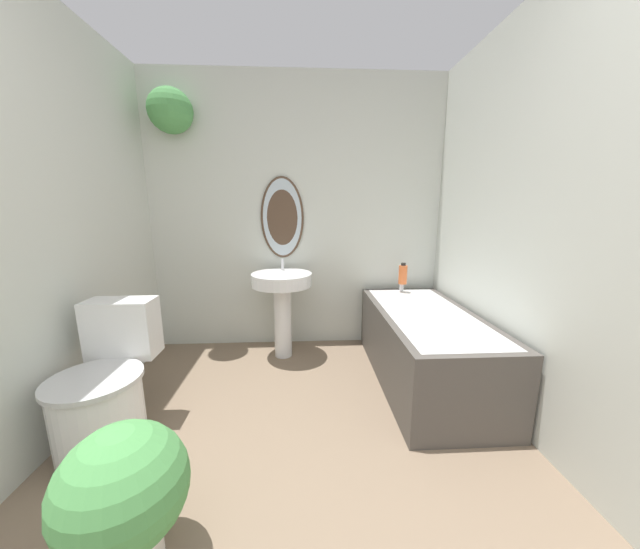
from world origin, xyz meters
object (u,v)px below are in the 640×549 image
object	(u,v)px
bathtub	(425,345)
potted_plant	(124,492)
pedestal_sink	(282,294)
shampoo_bottle	(403,274)
toilet	(106,394)

from	to	relation	value
bathtub	potted_plant	xyz separation A→B (m)	(-1.51, -1.22, 0.05)
pedestal_sink	bathtub	world-z (taller)	pedestal_sink
pedestal_sink	potted_plant	world-z (taller)	pedestal_sink
potted_plant	bathtub	bearing A→B (deg)	38.91
shampoo_bottle	potted_plant	distance (m)	2.36
toilet	bathtub	world-z (taller)	toilet
bathtub	shampoo_bottle	distance (m)	0.71
toilet	bathtub	bearing A→B (deg)	16.45
pedestal_sink	shampoo_bottle	bearing A→B (deg)	5.62
shampoo_bottle	potted_plant	xyz separation A→B (m)	(-1.50, -1.79, -0.37)
shampoo_bottle	potted_plant	size ratio (longest dim) A/B	0.34
potted_plant	toilet	bearing A→B (deg)	124.21
pedestal_sink	bathtub	distance (m)	1.20
bathtub	potted_plant	bearing A→B (deg)	-141.09
pedestal_sink	bathtub	bearing A→B (deg)	-23.67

